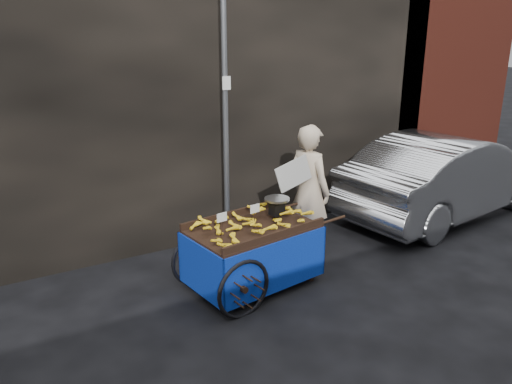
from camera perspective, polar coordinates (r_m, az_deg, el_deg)
ground at (r=6.43m, az=-0.25°, el=-10.63°), size 80.00×80.00×0.00m
building_wall at (r=8.17m, az=-7.27°, el=13.77°), size 13.50×2.00×5.00m
street_pole at (r=7.01m, az=-3.53°, el=9.15°), size 0.12×0.10×4.00m
banana_cart at (r=6.12m, az=-0.74°, el=-4.84°), size 2.20×1.23×1.14m
vendor at (r=7.07m, az=6.07°, el=0.24°), size 0.95×0.77×1.87m
plastic_bag at (r=7.01m, az=4.58°, el=-6.94°), size 0.29×0.23×0.26m
parked_car at (r=9.20m, az=21.02°, el=1.83°), size 4.48×2.03×1.42m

